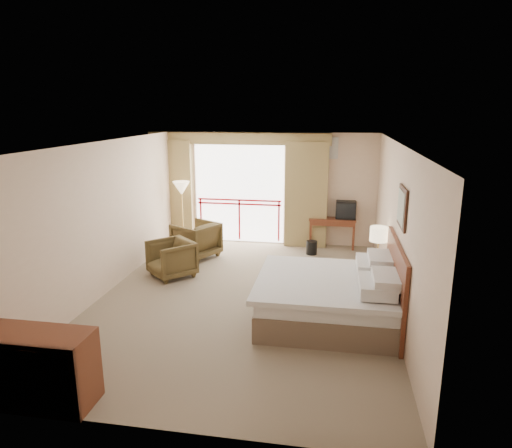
% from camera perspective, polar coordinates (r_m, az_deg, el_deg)
% --- Properties ---
extents(floor, '(7.00, 7.00, 0.00)m').
position_cam_1_polar(floor, '(8.16, -1.49, -9.18)').
color(floor, '#7E6F58').
rests_on(floor, ground).
extents(ceiling, '(7.00, 7.00, 0.00)m').
position_cam_1_polar(ceiling, '(7.51, -1.63, 10.09)').
color(ceiling, white).
rests_on(ceiling, wall_back).
extents(wall_back, '(5.00, 0.00, 5.00)m').
position_cam_1_polar(wall_back, '(11.10, 1.97, 4.43)').
color(wall_back, beige).
rests_on(wall_back, ground).
extents(wall_front, '(5.00, 0.00, 5.00)m').
position_cam_1_polar(wall_front, '(4.53, -10.36, -10.75)').
color(wall_front, beige).
rests_on(wall_front, ground).
extents(wall_left, '(0.00, 7.00, 7.00)m').
position_cam_1_polar(wall_left, '(8.56, -18.21, 0.74)').
color(wall_left, beige).
rests_on(wall_left, ground).
extents(wall_right, '(0.00, 7.00, 7.00)m').
position_cam_1_polar(wall_right, '(7.65, 17.13, -0.73)').
color(wall_right, beige).
rests_on(wall_right, ground).
extents(balcony_door, '(2.40, 0.00, 2.40)m').
position_cam_1_polar(balcony_door, '(11.24, -2.10, 3.78)').
color(balcony_door, white).
rests_on(balcony_door, wall_back).
extents(balcony_railing, '(2.09, 0.03, 1.02)m').
position_cam_1_polar(balcony_railing, '(11.30, -2.11, 1.83)').
color(balcony_railing, red).
rests_on(balcony_railing, wall_back).
extents(curtain_left, '(1.00, 0.26, 2.50)m').
position_cam_1_polar(curtain_left, '(11.56, -10.29, 4.10)').
color(curtain_left, olive).
rests_on(curtain_left, wall_back).
extents(curtain_right, '(1.00, 0.26, 2.50)m').
position_cam_1_polar(curtain_right, '(10.89, 6.30, 3.63)').
color(curtain_right, olive).
rests_on(curtain_right, wall_back).
extents(valance, '(4.40, 0.22, 0.28)m').
position_cam_1_polar(valance, '(10.98, -2.28, 10.63)').
color(valance, olive).
rests_on(valance, wall_back).
extents(hvac_vent, '(0.50, 0.04, 0.50)m').
position_cam_1_polar(hvac_vent, '(10.85, 8.90, 9.37)').
color(hvac_vent, silver).
rests_on(hvac_vent, wall_back).
extents(bed, '(2.13, 2.06, 0.97)m').
position_cam_1_polar(bed, '(7.33, 9.25, -8.99)').
color(bed, brown).
rests_on(bed, floor).
extents(headboard, '(0.06, 2.10, 1.30)m').
position_cam_1_polar(headboard, '(7.29, 16.99, -7.25)').
color(headboard, '#572213').
rests_on(headboard, wall_right).
extents(framed_art, '(0.04, 0.72, 0.60)m').
position_cam_1_polar(framed_art, '(6.96, 17.79, 2.00)').
color(framed_art, black).
rests_on(framed_art, wall_right).
extents(nightstand, '(0.40, 0.48, 0.57)m').
position_cam_1_polar(nightstand, '(8.77, 14.81, -5.98)').
color(nightstand, '#572213').
rests_on(nightstand, floor).
extents(table_lamp, '(0.32, 0.32, 0.57)m').
position_cam_1_polar(table_lamp, '(8.59, 15.09, -1.30)').
color(table_lamp, tan).
rests_on(table_lamp, nightstand).
extents(phone, '(0.18, 0.16, 0.07)m').
position_cam_1_polar(phone, '(8.52, 14.70, -4.30)').
color(phone, black).
rests_on(phone, nightstand).
extents(desk, '(1.09, 0.53, 0.71)m').
position_cam_1_polar(desk, '(11.10, 9.52, 0.05)').
color(desk, '#572213').
rests_on(desk, floor).
extents(tv, '(0.47, 0.37, 0.42)m').
position_cam_1_polar(tv, '(10.97, 11.16, 1.77)').
color(tv, black).
rests_on(tv, desk).
extents(coffee_maker, '(0.15, 0.15, 0.25)m').
position_cam_1_polar(coffee_maker, '(11.00, 7.75, 1.47)').
color(coffee_maker, black).
rests_on(coffee_maker, desk).
extents(cup, '(0.08, 0.08, 0.11)m').
position_cam_1_polar(cup, '(10.96, 8.51, 1.03)').
color(cup, white).
rests_on(cup, desk).
extents(wastebasket, '(0.29, 0.29, 0.31)m').
position_cam_1_polar(wastebasket, '(10.50, 6.97, -2.95)').
color(wastebasket, black).
rests_on(wastebasket, floor).
extents(armchair_far, '(1.17, 1.16, 0.79)m').
position_cam_1_polar(armchair_far, '(10.39, -7.43, -4.05)').
color(armchair_far, '#45371C').
rests_on(armchair_far, floor).
extents(armchair_near, '(1.12, 1.12, 0.73)m').
position_cam_1_polar(armchair_near, '(9.30, -10.43, -6.41)').
color(armchair_near, '#45371C').
rests_on(armchair_near, floor).
extents(side_table, '(0.50, 0.50, 0.55)m').
position_cam_1_polar(side_table, '(9.83, -10.11, -2.92)').
color(side_table, black).
rests_on(side_table, floor).
extents(book, '(0.26, 0.29, 0.02)m').
position_cam_1_polar(book, '(9.78, -10.16, -1.93)').
color(book, white).
rests_on(book, side_table).
extents(floor_lamp, '(0.40, 0.40, 1.57)m').
position_cam_1_polar(floor_lamp, '(10.97, -9.30, 4.14)').
color(floor_lamp, tan).
rests_on(floor_lamp, floor).
extents(dresser, '(1.29, 0.55, 0.86)m').
position_cam_1_polar(dresser, '(5.88, -25.77, -15.92)').
color(dresser, '#572213').
rests_on(dresser, floor).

